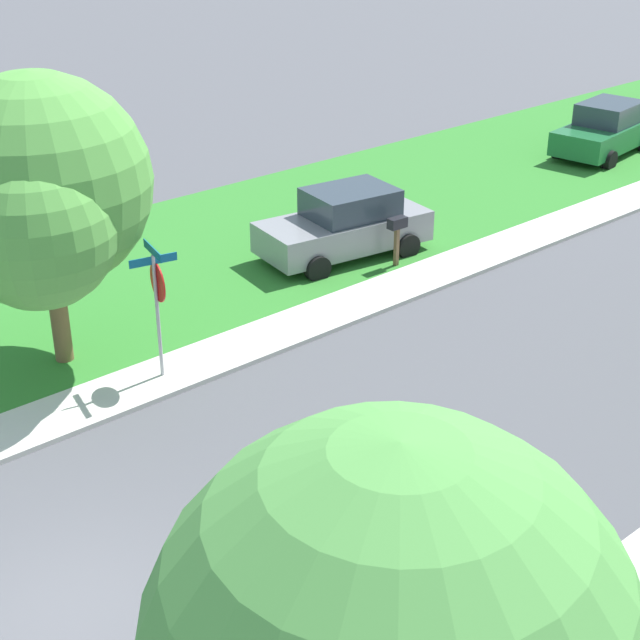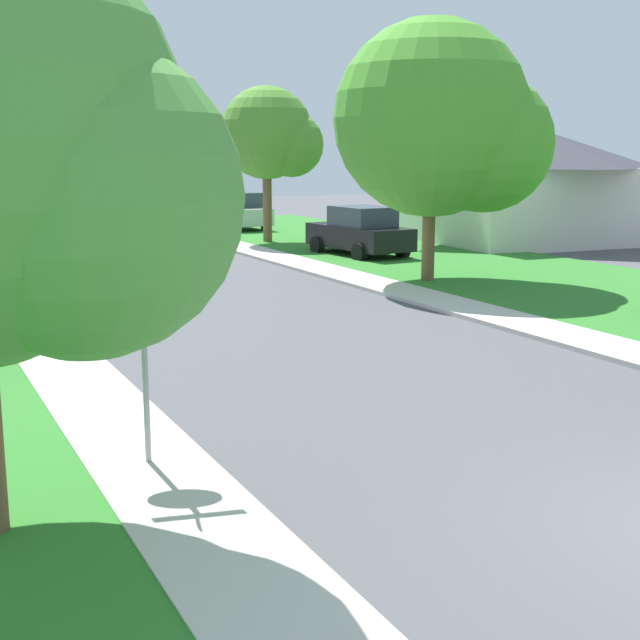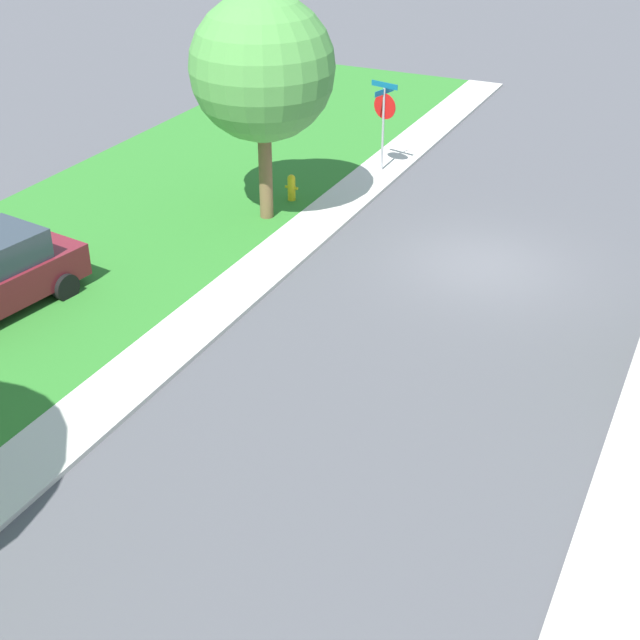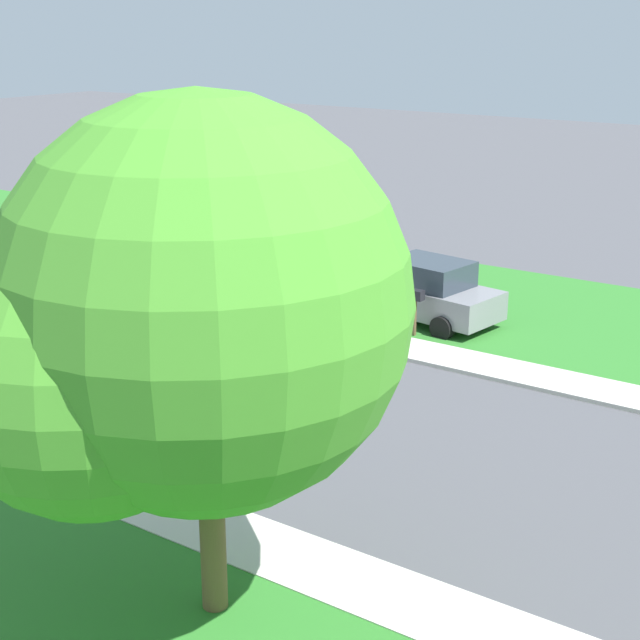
{
  "view_description": "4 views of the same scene",
  "coord_description": "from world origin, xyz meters",
  "px_view_note": "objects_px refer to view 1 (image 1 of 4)",
  "views": [
    {
      "loc": [
        9.67,
        -3.97,
        9.32
      ],
      "look_at": [
        -2.51,
        6.59,
        1.4
      ],
      "focal_mm": 54.33,
      "sensor_mm": 36.0,
      "label": 1
    },
    {
      "loc": [
        -7.19,
        -5.07,
        3.66
      ],
      "look_at": [
        -2.04,
        5.28,
        1.4
      ],
      "focal_mm": 48.76,
      "sensor_mm": 36.0,
      "label": 2
    },
    {
      "loc": [
        -4.96,
        19.42,
        9.73
      ],
      "look_at": [
        1.35,
        6.34,
        1.4
      ],
      "focal_mm": 50.4,
      "sensor_mm": 36.0,
      "label": 3
    },
    {
      "loc": [
        14.85,
        22.93,
        7.98
      ],
      "look_at": [
        -1.95,
        11.35,
        1.4
      ],
      "focal_mm": 52.97,
      "sensor_mm": 36.0,
      "label": 4
    }
  ],
  "objects_px": {
    "stop_sign_far_corner": "(157,290)",
    "car_green_driveway_right": "(606,130)",
    "tree_sidewalk_mid": "(41,195)",
    "mailbox": "(397,229)",
    "car_grey_across_road": "(345,224)"
  },
  "relations": [
    {
      "from": "tree_sidewalk_mid",
      "to": "mailbox",
      "type": "bearing_deg",
      "value": 85.42
    },
    {
      "from": "car_grey_across_road",
      "to": "car_green_driveway_right",
      "type": "height_order",
      "value": "same"
    },
    {
      "from": "car_green_driveway_right",
      "to": "mailbox",
      "type": "height_order",
      "value": "car_green_driveway_right"
    },
    {
      "from": "car_grey_across_road",
      "to": "tree_sidewalk_mid",
      "type": "xyz_separation_m",
      "value": [
        0.66,
        -8.12,
        2.75
      ]
    },
    {
      "from": "car_grey_across_road",
      "to": "car_green_driveway_right",
      "type": "distance_m",
      "value": 12.52
    },
    {
      "from": "stop_sign_far_corner",
      "to": "car_grey_across_road",
      "type": "height_order",
      "value": "stop_sign_far_corner"
    },
    {
      "from": "car_green_driveway_right",
      "to": "stop_sign_far_corner",
      "type": "bearing_deg",
      "value": -80.53
    },
    {
      "from": "stop_sign_far_corner",
      "to": "car_green_driveway_right",
      "type": "bearing_deg",
      "value": 99.47
    },
    {
      "from": "car_grey_across_road",
      "to": "mailbox",
      "type": "relative_size",
      "value": 3.45
    },
    {
      "from": "stop_sign_far_corner",
      "to": "mailbox",
      "type": "xyz_separation_m",
      "value": [
        -0.95,
        7.29,
        -0.88
      ]
    },
    {
      "from": "tree_sidewalk_mid",
      "to": "mailbox",
      "type": "distance_m",
      "value": 9.0
    },
    {
      "from": "stop_sign_far_corner",
      "to": "car_grey_across_road",
      "type": "bearing_deg",
      "value": 108.59
    },
    {
      "from": "car_grey_across_road",
      "to": "mailbox",
      "type": "bearing_deg",
      "value": 18.8
    },
    {
      "from": "car_green_driveway_right",
      "to": "car_grey_across_road",
      "type": "bearing_deg",
      "value": -85.76
    },
    {
      "from": "car_green_driveway_right",
      "to": "tree_sidewalk_mid",
      "type": "xyz_separation_m",
      "value": [
        1.59,
        -20.61,
        2.75
      ]
    }
  ]
}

